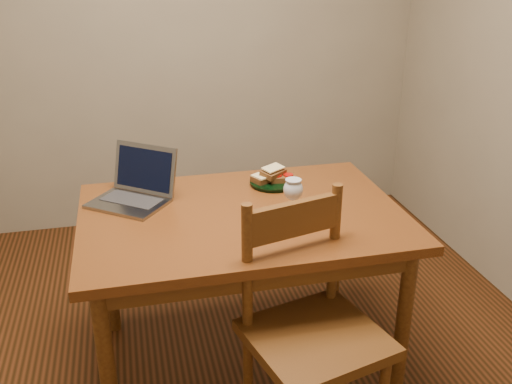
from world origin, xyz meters
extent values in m
cube|color=black|center=(0.00, 0.00, -0.01)|extent=(3.20, 3.20, 0.02)
cube|color=gray|center=(0.00, 1.61, 1.30)|extent=(3.20, 0.02, 2.60)
cube|color=#441F0B|center=(0.11, 0.02, 0.72)|extent=(1.30, 0.90, 0.04)
cylinder|color=#3E210D|center=(-0.46, -0.35, 0.35)|extent=(0.06, 0.06, 0.70)
cylinder|color=#3E210D|center=(0.68, -0.35, 0.35)|extent=(0.06, 0.06, 0.70)
cylinder|color=#3E210D|center=(-0.46, 0.39, 0.35)|extent=(0.06, 0.06, 0.70)
cylinder|color=#3E210D|center=(0.68, 0.39, 0.35)|extent=(0.06, 0.06, 0.70)
cube|color=#3E210D|center=(0.27, -0.48, 0.46)|extent=(0.54, 0.53, 0.04)
cube|color=#3E210D|center=(0.23, -0.31, 0.86)|extent=(0.36, 0.12, 0.13)
cylinder|color=black|center=(0.31, 0.28, 0.75)|extent=(0.21, 0.21, 0.02)
cube|color=slate|center=(-0.34, 0.20, 0.75)|extent=(0.37, 0.35, 0.01)
cube|color=slate|center=(-0.25, 0.31, 0.86)|extent=(0.28, 0.24, 0.21)
cube|color=black|center=(-0.25, 0.31, 0.86)|extent=(0.24, 0.20, 0.17)
camera|label=1|loc=(-0.31, -2.03, 1.73)|focal=40.00mm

